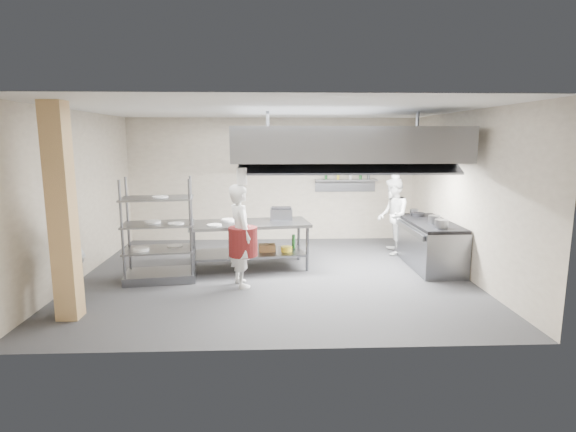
{
  "coord_description": "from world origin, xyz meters",
  "views": [
    {
      "loc": [
        -0.07,
        -8.05,
        2.51
      ],
      "look_at": [
        0.27,
        0.2,
        1.08
      ],
      "focal_mm": 28.0,
      "sensor_mm": 36.0,
      "label": 1
    }
  ],
  "objects_px": {
    "cooking_range": "(429,245)",
    "chef_line": "(393,216)",
    "pass_rack": "(159,230)",
    "chef_plating": "(70,251)",
    "chef_head": "(241,236)",
    "island": "(249,245)",
    "stockpot": "(434,219)",
    "griddle": "(281,214)"
  },
  "relations": [
    {
      "from": "cooking_range",
      "to": "chef_line",
      "type": "bearing_deg",
      "value": 116.42
    },
    {
      "from": "pass_rack",
      "to": "chef_plating",
      "type": "xyz_separation_m",
      "value": [
        -0.97,
        -1.34,
        -0.04
      ]
    },
    {
      "from": "chef_head",
      "to": "island",
      "type": "bearing_deg",
      "value": -25.6
    },
    {
      "from": "cooking_range",
      "to": "stockpot",
      "type": "relative_size",
      "value": 8.92
    },
    {
      "from": "chef_head",
      "to": "griddle",
      "type": "bearing_deg",
      "value": -48.22
    },
    {
      "from": "chef_plating",
      "to": "griddle",
      "type": "distance_m",
      "value": 3.94
    },
    {
      "from": "island",
      "to": "cooking_range",
      "type": "distance_m",
      "value": 3.55
    },
    {
      "from": "pass_rack",
      "to": "griddle",
      "type": "xyz_separation_m",
      "value": [
        2.19,
        1.01,
        0.1
      ]
    },
    {
      "from": "chef_line",
      "to": "griddle",
      "type": "height_order",
      "value": "chef_line"
    },
    {
      "from": "chef_line",
      "to": "stockpot",
      "type": "height_order",
      "value": "chef_line"
    },
    {
      "from": "chef_head",
      "to": "pass_rack",
      "type": "bearing_deg",
      "value": 55.76
    },
    {
      "from": "cooking_range",
      "to": "chef_plating",
      "type": "bearing_deg",
      "value": -161.33
    },
    {
      "from": "griddle",
      "to": "stockpot",
      "type": "height_order",
      "value": "griddle"
    },
    {
      "from": "pass_rack",
      "to": "cooking_range",
      "type": "height_order",
      "value": "pass_rack"
    },
    {
      "from": "island",
      "to": "stockpot",
      "type": "distance_m",
      "value": 3.59
    },
    {
      "from": "chef_head",
      "to": "chef_plating",
      "type": "bearing_deg",
      "value": 91.52
    },
    {
      "from": "pass_rack",
      "to": "stockpot",
      "type": "height_order",
      "value": "pass_rack"
    },
    {
      "from": "chef_plating",
      "to": "island",
      "type": "bearing_deg",
      "value": 107.6
    },
    {
      "from": "island",
      "to": "cooking_range",
      "type": "bearing_deg",
      "value": -7.96
    },
    {
      "from": "pass_rack",
      "to": "griddle",
      "type": "distance_m",
      "value": 2.41
    },
    {
      "from": "island",
      "to": "cooking_range",
      "type": "xyz_separation_m",
      "value": [
        3.55,
        0.02,
        -0.04
      ]
    },
    {
      "from": "stockpot",
      "to": "chef_line",
      "type": "bearing_deg",
      "value": 111.33
    },
    {
      "from": "cooking_range",
      "to": "chef_head",
      "type": "height_order",
      "value": "chef_head"
    },
    {
      "from": "griddle",
      "to": "stockpot",
      "type": "bearing_deg",
      "value": -9.03
    },
    {
      "from": "cooking_range",
      "to": "chef_head",
      "type": "relative_size",
      "value": 1.14
    },
    {
      "from": "chef_plating",
      "to": "pass_rack",
      "type": "bearing_deg",
      "value": 122.85
    },
    {
      "from": "chef_head",
      "to": "stockpot",
      "type": "xyz_separation_m",
      "value": [
        3.64,
        0.85,
        0.1
      ]
    },
    {
      "from": "pass_rack",
      "to": "stockpot",
      "type": "bearing_deg",
      "value": -2.58
    },
    {
      "from": "chef_head",
      "to": "stockpot",
      "type": "bearing_deg",
      "value": -97.22
    },
    {
      "from": "cooking_range",
      "to": "stockpot",
      "type": "bearing_deg",
      "value": -92.76
    },
    {
      "from": "chef_line",
      "to": "griddle",
      "type": "relative_size",
      "value": 3.82
    },
    {
      "from": "chef_line",
      "to": "chef_plating",
      "type": "height_order",
      "value": "chef_plating"
    },
    {
      "from": "island",
      "to": "cooking_range",
      "type": "height_order",
      "value": "island"
    },
    {
      "from": "island",
      "to": "griddle",
      "type": "height_order",
      "value": "griddle"
    },
    {
      "from": "stockpot",
      "to": "cooking_range",
      "type": "bearing_deg",
      "value": 87.24
    },
    {
      "from": "griddle",
      "to": "chef_line",
      "type": "bearing_deg",
      "value": 16.64
    },
    {
      "from": "chef_head",
      "to": "chef_plating",
      "type": "distance_m",
      "value": 2.62
    },
    {
      "from": "chef_head",
      "to": "chef_plating",
      "type": "relative_size",
      "value": 1.0
    },
    {
      "from": "pass_rack",
      "to": "chef_head",
      "type": "bearing_deg",
      "value": -21.93
    },
    {
      "from": "chef_plating",
      "to": "stockpot",
      "type": "height_order",
      "value": "chef_plating"
    },
    {
      "from": "chef_plating",
      "to": "stockpot",
      "type": "distance_m",
      "value": 6.34
    },
    {
      "from": "chef_line",
      "to": "stockpot",
      "type": "xyz_separation_m",
      "value": [
        0.47,
        -1.2,
        0.14
      ]
    }
  ]
}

